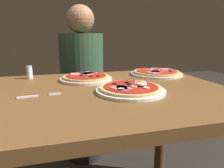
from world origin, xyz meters
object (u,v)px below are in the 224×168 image
(pizza_across_left, at_px, (86,78))
(fork, at_px, (36,96))
(pizza_foreground, at_px, (131,89))
(salt_shaker, at_px, (30,72))
(diner_person, at_px, (83,89))
(dining_table, at_px, (87,117))
(pizza_across_right, at_px, (157,73))

(pizza_across_left, xyz_separation_m, fork, (-0.23, -0.25, -0.01))
(pizza_foreground, height_order, fork, pizza_foreground)
(pizza_foreground, xyz_separation_m, fork, (-0.36, 0.04, -0.01))
(salt_shaker, xyz_separation_m, diner_person, (0.33, 0.42, -0.22))
(pizza_foreground, distance_m, salt_shaker, 0.57)
(fork, distance_m, salt_shaker, 0.36)
(diner_person, bearing_deg, pizza_across_left, 84.83)
(pizza_foreground, relative_size, pizza_across_left, 1.06)
(dining_table, xyz_separation_m, pizza_foreground, (0.17, -0.07, 0.13))
(pizza_across_left, height_order, pizza_across_right, same)
(pizza_foreground, bearing_deg, pizza_across_right, 49.07)
(pizza_foreground, distance_m, pizza_across_right, 0.42)
(pizza_across_left, bearing_deg, dining_table, -98.96)
(dining_table, distance_m, fork, 0.23)
(pizza_across_left, bearing_deg, diner_person, 84.83)
(salt_shaker, bearing_deg, diner_person, 52.37)
(pizza_foreground, bearing_deg, dining_table, 158.09)
(pizza_across_right, distance_m, salt_shaker, 0.69)
(pizza_across_left, height_order, diner_person, diner_person)
(dining_table, distance_m, pizza_foreground, 0.22)
(dining_table, relative_size, salt_shaker, 18.34)
(salt_shaker, bearing_deg, dining_table, -52.88)
(pizza_across_left, distance_m, pizza_across_right, 0.41)
(pizza_across_right, bearing_deg, pizza_foreground, -130.93)
(salt_shaker, distance_m, diner_person, 0.58)
(fork, bearing_deg, diner_person, 70.62)
(pizza_across_right, xyz_separation_m, diner_person, (-0.36, 0.50, -0.20))
(pizza_across_right, relative_size, salt_shaker, 4.35)
(pizza_foreground, height_order, pizza_across_left, pizza_foreground)
(dining_table, distance_m, diner_person, 0.75)
(pizza_across_right, bearing_deg, dining_table, -150.97)
(pizza_across_right, relative_size, diner_person, 0.25)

